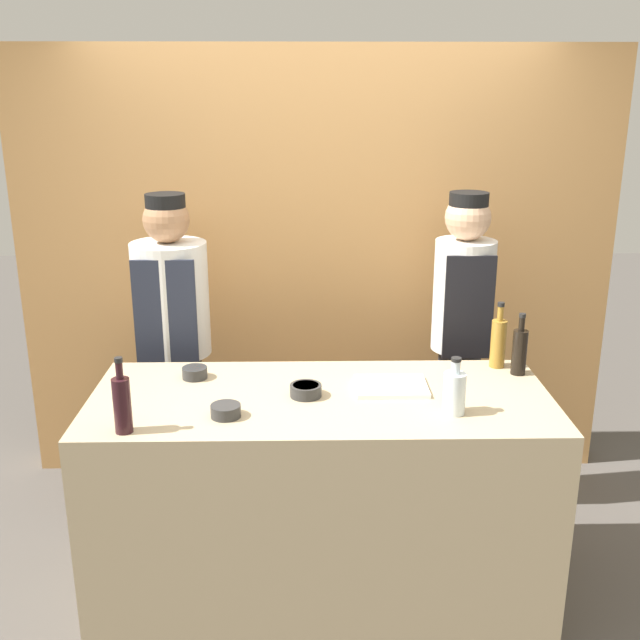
# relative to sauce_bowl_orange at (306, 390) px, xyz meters

# --- Properties ---
(ground_plane) EXTENTS (14.00, 14.00, 0.00)m
(ground_plane) POSITION_rel_sauce_bowl_orange_xyz_m (0.06, 0.00, -0.98)
(ground_plane) COLOR #4C4742
(cabinet_wall) EXTENTS (3.29, 0.18, 2.40)m
(cabinet_wall) POSITION_rel_sauce_bowl_orange_xyz_m (0.06, 1.25, 0.22)
(cabinet_wall) COLOR #B7844C
(cabinet_wall) RESTS_ON ground_plane
(counter) EXTENTS (1.92, 0.81, 0.96)m
(counter) POSITION_rel_sauce_bowl_orange_xyz_m (0.06, 0.00, -0.51)
(counter) COLOR tan
(counter) RESTS_ON ground_plane
(sauce_bowl_orange) EXTENTS (0.13, 0.13, 0.05)m
(sauce_bowl_orange) POSITION_rel_sauce_bowl_orange_xyz_m (0.00, 0.00, 0.00)
(sauce_bowl_orange) COLOR #2D2D2D
(sauce_bowl_orange) RESTS_ON counter
(sauce_bowl_red) EXTENTS (0.11, 0.11, 0.05)m
(sauce_bowl_red) POSITION_rel_sauce_bowl_orange_xyz_m (-0.49, 0.21, -0.00)
(sauce_bowl_red) COLOR #2D2D2D
(sauce_bowl_red) RESTS_ON counter
(sauce_bowl_brown) EXTENTS (0.12, 0.12, 0.05)m
(sauce_bowl_brown) POSITION_rel_sauce_bowl_orange_xyz_m (-0.31, -0.19, -0.00)
(sauce_bowl_brown) COLOR #2D2D2D
(sauce_bowl_brown) RESTS_ON counter
(cutting_board) EXTENTS (0.30, 0.23, 0.02)m
(cutting_board) POSITION_rel_sauce_bowl_orange_xyz_m (0.36, 0.07, -0.02)
(cutting_board) COLOR white
(cutting_board) RESTS_ON counter
(bottle_clear) EXTENTS (0.09, 0.09, 0.23)m
(bottle_clear) POSITION_rel_sauce_bowl_orange_xyz_m (0.58, -0.18, 0.06)
(bottle_clear) COLOR silver
(bottle_clear) RESTS_ON counter
(bottle_soy) EXTENTS (0.07, 0.07, 0.28)m
(bottle_soy) POSITION_rel_sauce_bowl_orange_xyz_m (0.95, 0.23, 0.08)
(bottle_soy) COLOR black
(bottle_soy) RESTS_ON counter
(bottle_wine) EXTENTS (0.07, 0.07, 0.30)m
(bottle_wine) POSITION_rel_sauce_bowl_orange_xyz_m (-0.68, -0.32, 0.09)
(bottle_wine) COLOR black
(bottle_wine) RESTS_ON counter
(bottle_vinegar) EXTENTS (0.07, 0.07, 0.31)m
(bottle_vinegar) POSITION_rel_sauce_bowl_orange_xyz_m (0.88, 0.32, 0.09)
(bottle_vinegar) COLOR olive
(bottle_vinegar) RESTS_ON counter
(chef_left) EXTENTS (0.38, 0.38, 1.69)m
(chef_left) POSITION_rel_sauce_bowl_orange_xyz_m (-0.67, 0.76, -0.07)
(chef_left) COLOR #28282D
(chef_left) RESTS_ON ground_plane
(chef_right) EXTENTS (0.30, 0.30, 1.69)m
(chef_right) POSITION_rel_sauce_bowl_orange_xyz_m (0.80, 0.76, -0.04)
(chef_right) COLOR #28282D
(chef_right) RESTS_ON ground_plane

